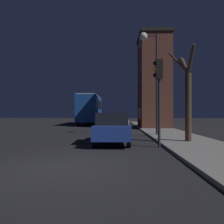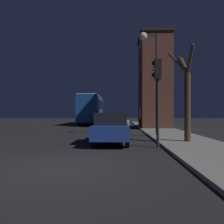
{
  "view_description": "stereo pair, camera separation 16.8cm",
  "coord_description": "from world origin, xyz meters",
  "views": [
    {
      "loc": [
        1.56,
        -6.26,
        1.58
      ],
      "look_at": [
        1.17,
        10.29,
        1.64
      ],
      "focal_mm": 35.0,
      "sensor_mm": 36.0,
      "label": 1
    },
    {
      "loc": [
        1.73,
        -6.26,
        1.58
      ],
      "look_at": [
        1.17,
        10.29,
        1.64
      ],
      "focal_mm": 35.0,
      "sensor_mm": 36.0,
      "label": 2
    }
  ],
  "objects": [
    {
      "name": "ground_plane",
      "position": [
        0.0,
        0.0,
        0.0
      ],
      "size": [
        120.0,
        120.0,
        0.0
      ],
      "primitive_type": "plane",
      "color": "black"
    },
    {
      "name": "brick_building",
      "position": [
        5.36,
        16.45,
        4.88
      ],
      "size": [
        3.17,
        4.55,
        9.47
      ],
      "color": "brown",
      "rests_on": "sidewalk"
    },
    {
      "name": "streetlamp",
      "position": [
        3.75,
        8.53,
        5.32
      ],
      "size": [
        1.24,
        0.54,
        6.9
      ],
      "color": "#28282B",
      "rests_on": "sidewalk"
    },
    {
      "name": "traffic_light",
      "position": [
        3.45,
        3.72,
        2.89
      ],
      "size": [
        0.43,
        0.24,
        4.02
      ],
      "color": "#28282B",
      "rests_on": "ground"
    },
    {
      "name": "bare_tree",
      "position": [
        5.2,
        5.08,
        2.4
      ],
      "size": [
        1.16,
        1.91,
        4.82
      ],
      "color": "#473323",
      "rests_on": "sidewalk"
    },
    {
      "name": "bus",
      "position": [
        -2.16,
        23.83,
        2.3
      ],
      "size": [
        2.45,
        9.96,
        3.89
      ],
      "color": "#194793",
      "rests_on": "ground"
    },
    {
      "name": "car_near_lane",
      "position": [
        1.31,
        4.99,
        0.82
      ],
      "size": [
        1.73,
        4.2,
        1.58
      ],
      "color": "navy",
      "rests_on": "ground"
    },
    {
      "name": "car_mid_lane",
      "position": [
        1.54,
        12.07,
        0.81
      ],
      "size": [
        1.89,
        3.93,
        1.55
      ],
      "color": "beige",
      "rests_on": "ground"
    },
    {
      "name": "car_far_lane",
      "position": [
        1.41,
        22.26,
        0.71
      ],
      "size": [
        1.74,
        4.54,
        1.35
      ],
      "color": "#B21E19",
      "rests_on": "ground"
    }
  ]
}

